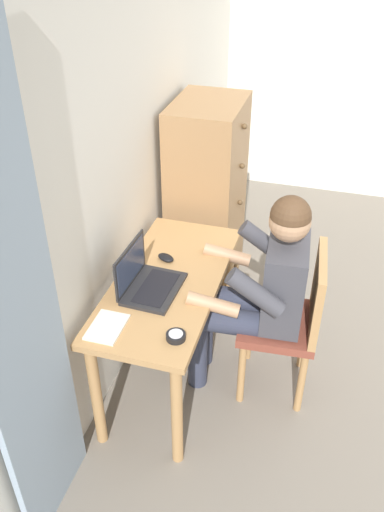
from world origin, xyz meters
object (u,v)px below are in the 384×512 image
(desk, at_px, (169,297))
(person_seated, at_px, (260,285))
(laptop, at_px, (146,281))
(desk_clock, at_px, (176,336))
(chair, at_px, (292,317))
(dresser, at_px, (207,198))
(computer_mouse, at_px, (166,258))
(notebook_pad, at_px, (107,327))

(desk, distance_m, person_seated, 0.48)
(person_seated, xyz_separation_m, laptop, (-0.21, 0.54, 0.07))
(desk_clock, bearing_deg, chair, -41.72)
(dresser, relative_size, laptop, 3.76)
(dresser, distance_m, computer_mouse, 0.85)
(chair, xyz_separation_m, notebook_pad, (-0.55, 0.80, 0.21))
(notebook_pad, bearing_deg, desk, -19.37)
(dresser, bearing_deg, notebook_pad, 176.28)
(dresser, height_order, notebook_pad, dresser)
(chair, xyz_separation_m, laptop, (-0.22, 0.73, 0.25))
(person_seated, height_order, computer_mouse, person_seated)
(computer_mouse, bearing_deg, chair, -68.59)
(chair, relative_size, person_seated, 0.74)
(dresser, bearing_deg, person_seated, -149.95)
(chair, xyz_separation_m, desk_clock, (-0.53, 0.47, 0.22))
(laptop, bearing_deg, desk, -37.68)
(dresser, relative_size, person_seated, 1.08)
(dresser, distance_m, chair, 1.14)
(computer_mouse, distance_m, notebook_pad, 0.60)
(laptop, xyz_separation_m, desk_clock, (-0.31, -0.25, -0.04))
(desk_clock, height_order, notebook_pad, desk_clock)
(dresser, xyz_separation_m, laptop, (-1.11, 0.02, 0.10))
(dresser, bearing_deg, desk, -176.62)
(laptop, bearing_deg, notebook_pad, 167.47)
(dresser, xyz_separation_m, computer_mouse, (-0.85, 0.01, 0.07))
(computer_mouse, relative_size, notebook_pad, 0.48)
(desk, relative_size, desk_clock, 12.93)
(dresser, distance_m, laptop, 1.12)
(chair, height_order, computer_mouse, chair)
(desk, height_order, dresser, dresser)
(dresser, height_order, chair, dresser)
(computer_mouse, height_order, notebook_pad, computer_mouse)
(laptop, height_order, desk_clock, laptop)
(person_seated, bearing_deg, desk_clock, 150.86)
(chair, height_order, laptop, laptop)
(chair, height_order, person_seated, person_seated)
(dresser, xyz_separation_m, desk_clock, (-1.42, -0.23, 0.07))
(person_seated, relative_size, laptop, 3.47)
(dresser, relative_size, notebook_pad, 6.27)
(chair, bearing_deg, computer_mouse, 86.55)
(desk, distance_m, notebook_pad, 0.47)
(person_seated, relative_size, desk_clock, 13.52)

